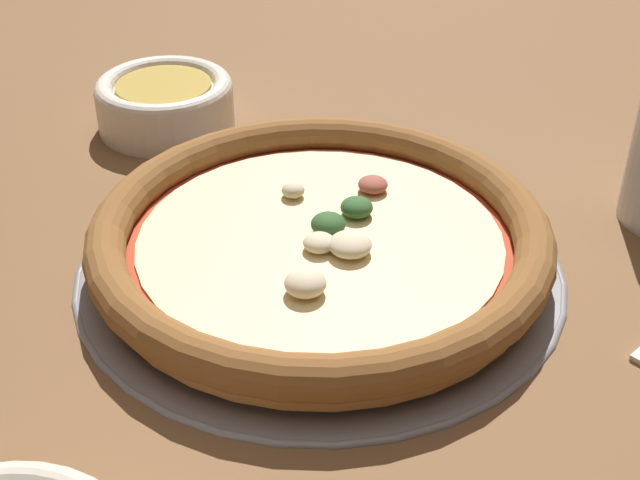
% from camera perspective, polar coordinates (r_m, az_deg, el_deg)
% --- Properties ---
extents(ground_plane, '(3.00, 3.00, 0.00)m').
position_cam_1_polar(ground_plane, '(0.63, 0.00, -1.75)').
color(ground_plane, brown).
extents(pizza_tray, '(0.34, 0.34, 0.01)m').
position_cam_1_polar(pizza_tray, '(0.63, 0.00, -1.49)').
color(pizza_tray, gray).
rests_on(pizza_tray, ground_plane).
extents(pizza, '(0.32, 0.32, 0.04)m').
position_cam_1_polar(pizza, '(0.62, 0.01, 0.12)').
color(pizza, '#BC7F42').
rests_on(pizza, pizza_tray).
extents(bowl_near, '(0.12, 0.12, 0.05)m').
position_cam_1_polar(bowl_near, '(0.82, -9.89, 8.75)').
color(bowl_near, silver).
rests_on(bowl_near, ground_plane).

